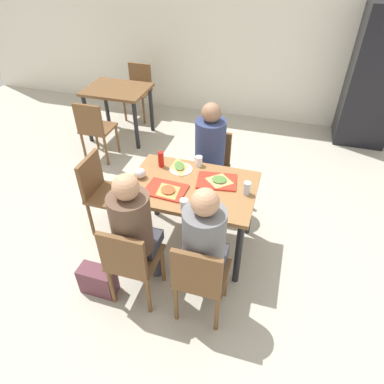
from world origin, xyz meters
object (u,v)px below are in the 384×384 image
(pizza_slice_d, at_px, (202,202))
(handbag, at_px, (98,280))
(foil_bundle, at_px, (141,173))
(chair_near_right, at_px, (200,277))
(chair_far_side, at_px, (212,164))
(person_in_brown_jacket, at_px, (205,242))
(tray_red_far, at_px, (217,181))
(paper_plate_center, at_px, (181,169))
(plastic_cup_a, at_px, (199,161))
(chair_left_end, at_px, (101,189))
(plastic_cup_b, at_px, (184,205))
(background_chair_far, at_px, (139,87))
(main_table, at_px, (192,194))
(pizza_slice_c, at_px, (179,166))
(soda_can, at_px, (247,188))
(background_chair_near, at_px, (94,127))
(condiment_bottle, at_px, (161,159))
(tray_red_near, at_px, (166,190))
(person_in_red, at_px, (134,226))
(pizza_slice_b, at_px, (219,180))
(pizza_slice_a, at_px, (168,190))
(person_far_side, at_px, (209,151))
(paper_plate_near_edge, at_px, (204,203))
(background_table, at_px, (118,97))
(drink_fridge, at_px, (376,78))
(chair_near_left, at_px, (130,260))

(pizza_slice_d, relative_size, handbag, 0.65)
(foil_bundle, bearing_deg, chair_near_right, -43.91)
(chair_far_side, height_order, person_in_brown_jacket, person_in_brown_jacket)
(tray_red_far, bearing_deg, chair_near_right, -84.42)
(paper_plate_center, relative_size, plastic_cup_a, 2.20)
(chair_left_end, distance_m, tray_red_far, 1.20)
(plastic_cup_b, xyz_separation_m, handbag, (-0.67, -0.46, -0.67))
(plastic_cup_b, height_order, foil_bundle, same)
(person_in_brown_jacket, distance_m, background_chair_far, 3.85)
(main_table, distance_m, pizza_slice_c, 0.34)
(soda_can, relative_size, background_chair_near, 0.14)
(person_in_brown_jacket, relative_size, background_chair_far, 1.47)
(handbag, bearing_deg, condiment_bottle, 75.35)
(paper_plate_center, height_order, pizza_slice_c, pizza_slice_c)
(condiment_bottle, bearing_deg, pizza_slice_d, -39.31)
(main_table, distance_m, soda_can, 0.52)
(main_table, xyz_separation_m, tray_red_far, (0.20, 0.12, 0.11))
(tray_red_near, height_order, soda_can, soda_can)
(person_in_red, bearing_deg, foil_bundle, 108.31)
(pizza_slice_b, distance_m, foil_bundle, 0.73)
(pizza_slice_a, distance_m, pizza_slice_c, 0.40)
(tray_red_far, distance_m, soda_can, 0.31)
(chair_near_right, relative_size, person_far_side, 0.68)
(paper_plate_near_edge, relative_size, background_table, 0.24)
(pizza_slice_b, xyz_separation_m, plastic_cup_a, (-0.25, 0.21, 0.03))
(pizza_slice_a, xyz_separation_m, condiment_bottle, (-0.20, 0.37, 0.06))
(handbag, bearing_deg, background_chair_far, 107.21)
(chair_far_side, distance_m, tray_red_far, 0.74)
(paper_plate_near_edge, xyz_separation_m, pizza_slice_a, (-0.35, 0.06, 0.02))
(pizza_slice_c, height_order, plastic_cup_a, plastic_cup_a)
(plastic_cup_a, xyz_separation_m, background_table, (-1.68, 1.58, -0.18))
(person_in_brown_jacket, relative_size, plastic_cup_b, 12.75)
(person_in_brown_jacket, relative_size, pizza_slice_a, 4.84)
(drink_fridge, height_order, background_chair_far, drink_fridge)
(chair_left_end, relative_size, foil_bundle, 8.65)
(main_table, relative_size, chair_near_left, 1.34)
(person_in_red, xyz_separation_m, handbag, (-0.35, -0.16, -0.62))
(tray_red_far, xyz_separation_m, plastic_cup_b, (-0.17, -0.45, 0.04))
(drink_fridge, bearing_deg, background_chair_near, -154.62)
(pizza_slice_a, bearing_deg, chair_left_end, 168.64)
(drink_fridge, bearing_deg, tray_red_near, -124.02)
(paper_plate_near_edge, relative_size, soda_can, 1.80)
(tray_red_far, bearing_deg, foil_bundle, -168.89)
(tray_red_near, xyz_separation_m, plastic_cup_a, (0.17, 0.47, 0.04))
(person_far_side, height_order, foil_bundle, person_far_side)
(chair_left_end, distance_m, pizza_slice_d, 1.17)
(background_table, relative_size, background_chair_far, 1.04)
(tray_red_far, distance_m, plastic_cup_a, 0.32)
(paper_plate_near_edge, bearing_deg, paper_plate_center, 129.02)
(pizza_slice_c, relative_size, drink_fridge, 0.14)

